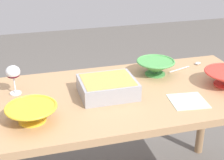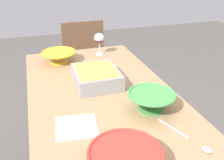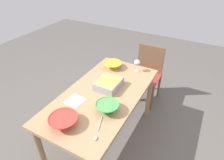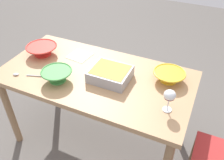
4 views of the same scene
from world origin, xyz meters
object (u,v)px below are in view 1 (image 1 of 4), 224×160
(dining_table, at_px, (130,106))
(serving_spoon, at_px, (191,65))
(wine_glass, at_px, (13,74))
(serving_bowl, at_px, (32,112))
(napkin, at_px, (188,101))
(casserole_dish, at_px, (108,86))
(mixing_bowl, at_px, (155,67))

(dining_table, distance_m, serving_spoon, 0.56)
(wine_glass, distance_m, serving_bowl, 0.33)
(wine_glass, relative_size, serving_bowl, 0.68)
(serving_spoon, xyz_separation_m, napkin, (-0.24, -0.43, -0.01))
(wine_glass, relative_size, casserole_dish, 0.55)
(casserole_dish, relative_size, serving_spoon, 1.10)
(dining_table, xyz_separation_m, serving_bowl, (-0.53, -0.16, 0.13))
(serving_spoon, bearing_deg, mixing_bowl, -168.10)
(casserole_dish, relative_size, napkin, 1.63)
(casserole_dish, distance_m, napkin, 0.42)
(casserole_dish, xyz_separation_m, napkin, (0.38, -0.18, -0.05))
(mixing_bowl, height_order, napkin, mixing_bowl)
(serving_bowl, bearing_deg, napkin, -1.65)
(casserole_dish, distance_m, serving_spoon, 0.67)
(dining_table, bearing_deg, napkin, -36.44)
(casserole_dish, distance_m, mixing_bowl, 0.39)
(casserole_dish, height_order, napkin, casserole_dish)
(dining_table, distance_m, serving_bowl, 0.57)
(casserole_dish, bearing_deg, wine_glass, 162.78)
(wine_glass, height_order, napkin, wine_glass)
(wine_glass, bearing_deg, mixing_bowl, 2.55)
(wine_glass, bearing_deg, serving_spoon, 4.92)
(mixing_bowl, bearing_deg, serving_bowl, -155.30)
(mixing_bowl, height_order, serving_spoon, mixing_bowl)
(serving_spoon, height_order, napkin, serving_spoon)
(wine_glass, height_order, mixing_bowl, wine_glass)
(dining_table, relative_size, serving_spoon, 5.61)
(serving_bowl, relative_size, serving_spoon, 0.89)
(mixing_bowl, relative_size, serving_spoon, 0.86)
(serving_bowl, xyz_separation_m, napkin, (0.78, -0.02, -0.04))
(serving_bowl, height_order, serving_spoon, serving_bowl)
(serving_bowl, relative_size, napkin, 1.32)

